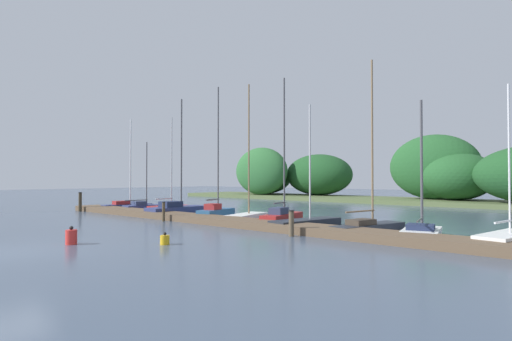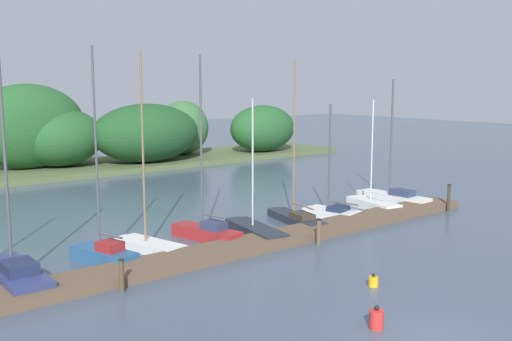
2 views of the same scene
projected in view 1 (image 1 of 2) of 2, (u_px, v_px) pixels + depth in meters
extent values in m
plane|color=#425166|center=(10.00, 253.00, 13.09)|extent=(160.00, 160.00, 0.00)
cube|color=brown|center=(233.00, 222.00, 20.79)|extent=(31.24, 1.80, 0.35)
cube|color=#56663D|center=(413.00, 201.00, 39.33)|extent=(58.00, 8.00, 0.40)
ellipsoid|color=#2D6633|center=(261.00, 171.00, 49.65)|extent=(7.68, 3.51, 5.74)
ellipsoid|color=#235628|center=(457.00, 176.00, 37.27)|extent=(6.45, 5.98, 4.41)
ellipsoid|color=#235628|center=(434.00, 167.00, 38.96)|extent=(8.45, 4.80, 6.18)
ellipsoid|color=#2D6633|center=(265.00, 178.00, 53.39)|extent=(7.24, 5.28, 3.97)
ellipsoid|color=#1E4C23|center=(319.00, 175.00, 48.35)|extent=(8.51, 5.56, 4.85)
cube|color=navy|center=(127.00, 207.00, 31.43)|extent=(1.44, 3.79, 0.41)
cube|color=navy|center=(147.00, 206.00, 32.54)|extent=(0.67, 0.98, 0.34)
cube|color=maroon|center=(121.00, 203.00, 31.13)|extent=(0.89, 1.19, 0.26)
cylinder|color=silver|center=(131.00, 162.00, 31.68)|extent=(0.10, 0.10, 6.59)
cube|color=navy|center=(144.00, 208.00, 29.84)|extent=(1.57, 2.96, 0.44)
cube|color=navy|center=(160.00, 208.00, 30.65)|extent=(0.73, 0.79, 0.37)
cube|color=#2D3856|center=(139.00, 203.00, 29.63)|extent=(0.98, 0.97, 0.29)
cylinder|color=#4C4C51|center=(147.00, 173.00, 30.03)|extent=(0.08, 0.08, 4.62)
cylinder|color=#4C4C51|center=(136.00, 200.00, 29.50)|extent=(0.33, 1.71, 0.07)
cube|color=maroon|center=(169.00, 209.00, 28.20)|extent=(1.28, 2.76, 0.51)
cube|color=maroon|center=(183.00, 209.00, 29.11)|extent=(0.69, 0.70, 0.43)
cylinder|color=#B7B7BC|center=(172.00, 161.00, 28.42)|extent=(0.08, 0.08, 6.13)
cylinder|color=#B7B7BC|center=(164.00, 199.00, 27.92)|extent=(0.09, 1.34, 0.07)
cube|color=navy|center=(177.00, 211.00, 26.45)|extent=(1.34, 4.18, 0.56)
cube|color=navy|center=(200.00, 210.00, 27.84)|extent=(0.72, 1.05, 0.47)
cube|color=#1E2847|center=(171.00, 204.00, 26.07)|extent=(0.98, 1.26, 0.36)
cylinder|color=#4C4C51|center=(181.00, 153.00, 26.76)|extent=(0.10, 0.10, 7.04)
cube|color=#285684|center=(216.00, 214.00, 24.53)|extent=(1.63, 3.02, 0.54)
cube|color=#285684|center=(227.00, 212.00, 25.68)|extent=(0.68, 0.82, 0.45)
cube|color=maroon|center=(213.00, 207.00, 24.22)|extent=(0.90, 1.01, 0.35)
cylinder|color=#4C4C51|center=(218.00, 148.00, 24.80)|extent=(0.09, 0.09, 7.43)
cylinder|color=#4C4C51|center=(213.00, 200.00, 24.21)|extent=(0.41, 1.30, 0.09)
cube|color=white|center=(247.00, 217.00, 23.42)|extent=(1.85, 3.35, 0.36)
cube|color=white|center=(258.00, 215.00, 24.69)|extent=(0.80, 0.92, 0.30)
cylinder|color=#7F6647|center=(249.00, 149.00, 23.71)|extent=(0.09, 0.09, 7.51)
cube|color=maroon|center=(282.00, 219.00, 21.57)|extent=(1.59, 3.48, 0.53)
cube|color=maroon|center=(294.00, 217.00, 22.88)|extent=(0.67, 0.93, 0.45)
cube|color=#2D3856|center=(279.00, 211.00, 21.21)|extent=(0.88, 1.13, 0.34)
cylinder|color=#4C4C51|center=(284.00, 145.00, 21.86)|extent=(0.09, 0.09, 7.26)
cylinder|color=#4C4C51|center=(279.00, 203.00, 21.30)|extent=(0.33, 1.27, 0.07)
cube|color=#232833|center=(306.00, 224.00, 19.60)|extent=(1.78, 4.03, 0.43)
cube|color=#232833|center=(330.00, 222.00, 20.69)|extent=(0.77, 1.07, 0.37)
cylinder|color=#B7B7BC|center=(310.00, 161.00, 19.84)|extent=(0.09, 0.09, 5.56)
cube|color=#232833|center=(368.00, 228.00, 18.07)|extent=(1.83, 4.17, 0.37)
cube|color=#232833|center=(393.00, 226.00, 19.15)|extent=(0.75, 1.11, 0.31)
cube|color=#3D3328|center=(361.00, 222.00, 17.77)|extent=(0.99, 1.35, 0.24)
cylinder|color=#7F6647|center=(372.00, 141.00, 18.32)|extent=(0.09, 0.09, 7.37)
cylinder|color=#7F6647|center=(360.00, 211.00, 17.76)|extent=(0.46, 1.85, 0.07)
cube|color=white|center=(422.00, 233.00, 16.44)|extent=(1.95, 2.96, 0.35)
cube|color=white|center=(425.00, 230.00, 17.52)|extent=(0.88, 0.83, 0.30)
cube|color=#1E2847|center=(421.00, 227.00, 16.15)|extent=(1.18, 1.03, 0.23)
cylinder|color=#4C4C51|center=(422.00, 164.00, 16.68)|extent=(0.11, 0.11, 5.25)
cylinder|color=#4C4C51|center=(420.00, 220.00, 15.95)|extent=(0.48, 1.69, 0.08)
cube|color=white|center=(507.00, 240.00, 14.35)|extent=(1.63, 3.42, 0.46)
cylinder|color=silver|center=(509.00, 158.00, 14.56)|extent=(0.07, 0.07, 5.31)
cylinder|color=silver|center=(503.00, 222.00, 14.13)|extent=(0.31, 1.36, 0.07)
cylinder|color=#3D3323|center=(80.00, 202.00, 29.38)|extent=(0.23, 0.23, 1.35)
cylinder|color=black|center=(80.00, 193.00, 29.39)|extent=(0.26, 0.26, 0.04)
cylinder|color=#4C3D28|center=(164.00, 212.00, 22.70)|extent=(0.16, 0.16, 1.04)
cylinder|color=black|center=(164.00, 202.00, 22.71)|extent=(0.18, 0.18, 0.04)
cylinder|color=brown|center=(291.00, 224.00, 16.81)|extent=(0.22, 0.22, 1.04)
cylinder|color=black|center=(291.00, 211.00, 16.82)|extent=(0.25, 0.25, 0.04)
cylinder|color=red|center=(71.00, 237.00, 14.74)|extent=(0.40, 0.40, 0.53)
sphere|color=black|center=(71.00, 228.00, 14.75)|extent=(0.14, 0.14, 0.14)
cylinder|color=gold|center=(165.00, 240.00, 14.72)|extent=(0.33, 0.33, 0.33)
sphere|color=black|center=(165.00, 234.00, 14.72)|extent=(0.12, 0.12, 0.12)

